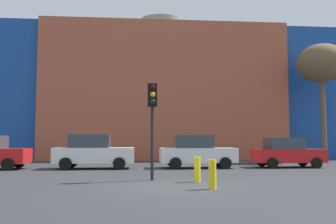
# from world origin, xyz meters

# --- Properties ---
(ground_plane) EXTENTS (200.00, 200.00, 0.00)m
(ground_plane) POSITION_xyz_m (0.00, 0.00, 0.00)
(ground_plane) COLOR #2D3033
(building_backdrop) EXTENTS (37.34, 12.85, 12.98)m
(building_backdrop) POSITION_xyz_m (0.91, 21.99, 5.52)
(building_backdrop) COLOR #B2563D
(building_backdrop) RESTS_ON ground_plane
(parked_car_1) EXTENTS (4.28, 2.10, 1.85)m
(parked_car_1) POSITION_xyz_m (-3.69, 8.06, 0.92)
(parked_car_1) COLOR white
(parked_car_1) RESTS_ON ground_plane
(parked_car_2) EXTENTS (4.18, 2.05, 1.81)m
(parked_car_2) POSITION_xyz_m (2.00, 8.06, 0.90)
(parked_car_2) COLOR white
(parked_car_2) RESTS_ON ground_plane
(parked_car_3) EXTENTS (3.89, 1.91, 1.69)m
(parked_car_3) POSITION_xyz_m (7.22, 8.06, 0.84)
(parked_car_3) COLOR red
(parked_car_3) RESTS_ON ground_plane
(traffic_light_island) EXTENTS (0.37, 0.37, 3.75)m
(traffic_light_island) POSITION_xyz_m (-0.75, 1.90, 2.76)
(traffic_light_island) COLOR black
(traffic_light_island) RESTS_ON ground_plane
(bare_tree_0) EXTENTS (3.54, 3.54, 8.65)m
(bare_tree_0) POSITION_xyz_m (12.25, 13.29, 7.13)
(bare_tree_0) COLOR brown
(bare_tree_0) RESTS_ON ground_plane
(bollard_yellow_0) EXTENTS (0.24, 0.24, 0.92)m
(bollard_yellow_0) POSITION_xyz_m (1.04, -0.79, 0.46)
(bollard_yellow_0) COLOR yellow
(bollard_yellow_0) RESTS_ON ground_plane
(bollard_yellow_1) EXTENTS (0.24, 0.24, 0.92)m
(bollard_yellow_1) POSITION_xyz_m (0.89, 1.23, 0.46)
(bollard_yellow_1) COLOR yellow
(bollard_yellow_1) RESTS_ON ground_plane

